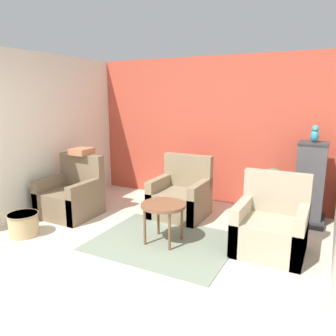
% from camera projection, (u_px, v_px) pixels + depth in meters
% --- Properties ---
extents(ground_plane, '(20.00, 20.00, 0.00)m').
position_uv_depth(ground_plane, '(103.00, 277.00, 3.52)').
color(ground_plane, beige).
rests_on(ground_plane, ground).
extents(wall_back_accent, '(4.48, 0.06, 2.58)m').
position_uv_depth(wall_back_accent, '(207.00, 131.00, 5.91)').
color(wall_back_accent, '#C64C38').
rests_on(wall_back_accent, ground_plane).
extents(wall_left, '(0.06, 3.05, 2.58)m').
position_uv_depth(wall_left, '(52.00, 133.00, 5.55)').
color(wall_left, silver).
rests_on(wall_left, ground_plane).
extents(area_rug, '(1.80, 1.45, 0.01)m').
position_uv_depth(area_rug, '(164.00, 242.00, 4.35)').
color(area_rug, gray).
rests_on(area_rug, ground_plane).
extents(coffee_table, '(0.58, 0.58, 0.54)m').
position_uv_depth(coffee_table, '(163.00, 208.00, 4.25)').
color(coffee_table, brown).
rests_on(coffee_table, ground_plane).
extents(armchair_left, '(0.83, 0.78, 0.96)m').
position_uv_depth(armchair_left, '(72.00, 197.00, 5.30)').
color(armchair_left, '#7A664C').
rests_on(armchair_left, ground_plane).
extents(armchair_right, '(0.83, 0.78, 0.96)m').
position_uv_depth(armchair_right, '(271.00, 228.00, 4.06)').
color(armchair_right, tan).
rests_on(armchair_right, ground_plane).
extents(armchair_middle, '(0.83, 0.78, 0.96)m').
position_uv_depth(armchair_middle, '(181.00, 198.00, 5.26)').
color(armchair_middle, '#8E7A5B').
rests_on(armchair_middle, ground_plane).
extents(birdcage, '(0.50, 0.50, 1.25)m').
position_uv_depth(birdcage, '(310.00, 185.00, 4.88)').
color(birdcage, '#353539').
rests_on(birdcage, ground_plane).
extents(parrot, '(0.12, 0.21, 0.25)m').
position_uv_depth(parrot, '(315.00, 134.00, 4.72)').
color(parrot, teal).
rests_on(parrot, birdcage).
extents(potted_plant, '(0.38, 0.34, 0.80)m').
position_uv_depth(potted_plant, '(272.00, 187.00, 5.17)').
color(potted_plant, brown).
rests_on(potted_plant, ground_plane).
extents(wicker_basket, '(0.42, 0.42, 0.32)m').
position_uv_depth(wicker_basket, '(24.00, 224.00, 4.54)').
color(wicker_basket, tan).
rests_on(wicker_basket, ground_plane).
extents(throw_pillow, '(0.33, 0.33, 0.10)m').
position_uv_depth(throw_pillow, '(81.00, 151.00, 5.38)').
color(throw_pillow, '#B2704C').
rests_on(throw_pillow, armchair_left).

